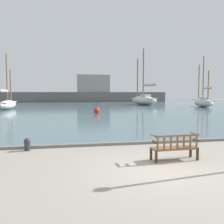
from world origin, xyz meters
The scene contains 10 objects.
ground_plane centered at (0.00, 0.00, 0.00)m, with size 160.00×160.00×0.00m, color gray.
harbor_water centered at (0.00, 44.00, 0.04)m, with size 100.00×80.00×0.08m, color #476670.
quay_edge_kerb centered at (0.00, 3.85, 0.06)m, with size 40.00×0.30×0.12m, color slate.
park_bench centered at (0.89, 0.95, 0.47)m, with size 1.62×0.58×0.92m.
sailboat_mid_starboard centered at (11.92, 37.75, 1.12)m, with size 3.92×8.54×10.44m.
sailboat_distant_harbor centered at (19.06, 29.31, 0.91)m, with size 2.67×7.81×8.07m.
sailboat_nearest_port centered at (-10.49, 29.62, 0.82)m, with size 2.06×6.38×7.67m.
mooring_bollard centered at (-4.33, 3.43, 0.28)m, with size 0.28×0.28×0.51m.
channel_buoy centered at (0.70, 20.15, 0.41)m, with size 0.65×0.65×1.35m.
far_breakwater centered at (0.67, 55.77, 1.97)m, with size 46.75×2.40×6.91m.
Camera 1 is at (-2.87, -6.96, 2.33)m, focal length 40.00 mm.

